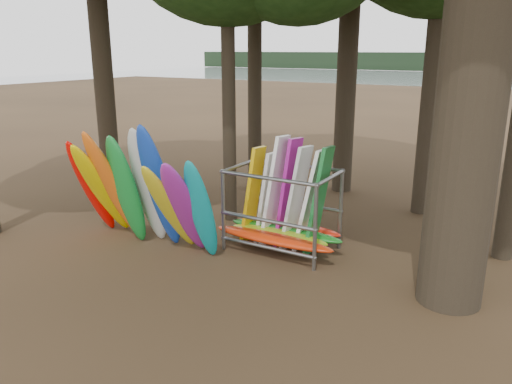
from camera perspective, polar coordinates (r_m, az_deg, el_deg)
The scene contains 4 objects.
ground at distance 11.24m, azimuth -3.07°, elevation -8.85°, with size 120.00×120.00×0.00m, color #47331E.
lake at distance 68.86m, azimuth 26.26°, elevation 10.48°, with size 160.00×160.00×0.00m, color gray.
kayak_row at distance 12.31m, azimuth -13.08°, elevation -0.21°, with size 4.20×2.02×3.27m.
storage_rack at distance 12.05m, azimuth 3.04°, elevation -2.30°, with size 3.11×1.54×2.78m.
Camera 1 is at (5.70, -8.46, 4.72)m, focal length 35.00 mm.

